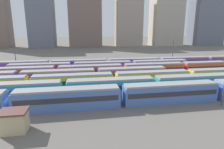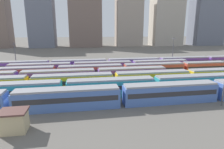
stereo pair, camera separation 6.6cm
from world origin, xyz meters
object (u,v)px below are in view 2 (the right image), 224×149
(train_track_4, at_px, (154,69))
(train_track_5, at_px, (103,67))
(train_track_6, at_px, (134,63))
(train_track_0, at_px, (215,90))
(train_track_3, at_px, (59,77))
(catenary_pole_1, at_px, (173,50))
(train_track_2, at_px, (152,79))
(signal_hut, at_px, (14,121))
(catenary_pole_3, at_px, (15,55))

(train_track_4, distance_m, train_track_5, 15.66)
(train_track_5, distance_m, train_track_6, 12.72)
(train_track_0, bearing_deg, train_track_3, 153.70)
(train_track_5, relative_size, catenary_pole_1, 5.13)
(train_track_0, height_order, catenary_pole_1, catenary_pole_1)
(train_track_2, xyz_separation_m, train_track_4, (4.51, 10.40, 0.00))
(train_track_0, bearing_deg, signal_hut, -169.48)
(train_track_3, height_order, train_track_5, same)
(train_track_5, xyz_separation_m, catenary_pole_3, (-28.10, 8.42, 3.38))
(train_track_5, relative_size, train_track_6, 0.60)
(train_track_0, xyz_separation_m, train_track_6, (-7.58, 31.20, 0.00))
(train_track_2, relative_size, train_track_3, 1.68)
(train_track_6, xyz_separation_m, catenary_pole_1, (15.73, 2.95, 4.09))
(train_track_2, relative_size, signal_hut, 26.00)
(train_track_2, xyz_separation_m, catenary_pole_3, (-38.36, 24.02, 3.38))
(train_track_6, bearing_deg, signal_hut, -126.09)
(train_track_5, bearing_deg, train_track_2, -56.67)
(train_track_5, distance_m, signal_hut, 36.19)
(train_track_6, relative_size, signal_hut, 26.00)
(train_track_2, distance_m, catenary_pole_1, 29.53)
(catenary_pole_3, bearing_deg, train_track_5, -16.68)
(train_track_6, bearing_deg, train_track_5, -155.86)
(train_track_5, bearing_deg, catenary_pole_3, 163.32)
(train_track_2, distance_m, signal_hut, 31.14)
(train_track_2, xyz_separation_m, catenary_pole_1, (17.08, 23.75, 4.09))
(train_track_2, distance_m, catenary_pole_3, 45.39)
(train_track_4, bearing_deg, catenary_pole_3, 162.38)
(catenary_pole_1, relative_size, catenary_pole_3, 1.15)
(train_track_0, bearing_deg, train_track_2, 130.65)
(train_track_2, bearing_deg, catenary_pole_3, 147.95)
(train_track_6, xyz_separation_m, signal_hut, (-27.49, -37.71, -0.35))
(train_track_4, bearing_deg, train_track_3, -169.16)
(train_track_2, height_order, catenary_pole_3, catenary_pole_3)
(train_track_5, bearing_deg, train_track_0, -53.57)
(train_track_3, bearing_deg, catenary_pole_3, 129.88)
(catenary_pole_1, distance_m, signal_hut, 59.51)
(catenary_pole_1, xyz_separation_m, catenary_pole_3, (-55.44, 0.27, -0.72))
(train_track_5, relative_size, catenary_pole_3, 5.89)
(catenary_pole_1, xyz_separation_m, signal_hut, (-43.22, -40.66, -4.44))
(train_track_3, height_order, catenary_pole_3, catenary_pole_3)
(train_track_0, distance_m, catenary_pole_1, 35.34)
(train_track_4, bearing_deg, catenary_pole_1, 46.74)
(train_track_4, height_order, signal_hut, train_track_4)
(catenary_pole_3, relative_size, signal_hut, 2.63)
(train_track_0, xyz_separation_m, signal_hut, (-35.07, -6.51, -0.35))
(catenary_pole_1, bearing_deg, train_track_3, -154.97)
(train_track_6, distance_m, signal_hut, 46.67)
(train_track_3, distance_m, train_track_6, 28.61)
(train_track_2, xyz_separation_m, train_track_3, (-22.64, 5.20, -0.00))
(catenary_pole_1, bearing_deg, train_track_4, -133.26)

